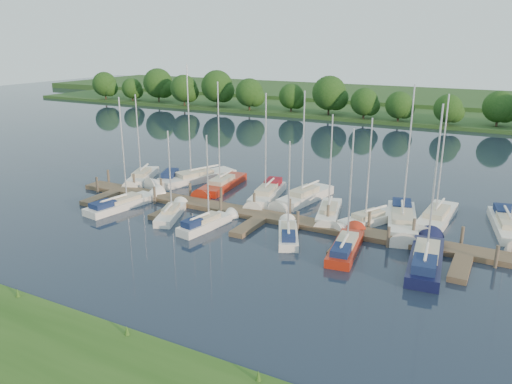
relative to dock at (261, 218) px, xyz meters
The scene contains 24 objects.
ground 7.31m from the dock, 90.00° to the right, with size 260.00×260.00×0.00m, color black.
near_bank 23.31m from the dock, 90.00° to the right, with size 90.00×10.00×0.50m, color #264D16.
dock is the anchor object (origin of this frame).
mooring_pilings 1.19m from the dock, 90.00° to the left, with size 38.24×2.84×2.00m.
far_shore 67.69m from the dock, 90.00° to the left, with size 180.00×30.00×0.60m, color #24451A.
distant_hill 92.69m from the dock, 90.00° to the left, with size 220.00×40.00×1.40m, color #315324.
treeline 55.10m from the dock, 93.09° to the left, with size 145.65×9.53×8.23m.
sailboat_n_0 17.64m from the dock, 164.14° to the left, with size 4.05×7.35×9.62m.
motorboat 14.95m from the dock, 157.96° to the left, with size 3.14×5.47×1.55m.
sailboat_n_2 13.81m from the dock, 149.24° to the left, with size 5.59×9.93×12.71m.
sailboat_n_3 10.07m from the dock, 141.36° to the left, with size 2.78×8.81×11.15m.
sailboat_n_4 5.92m from the dock, 112.20° to the left, with size 3.10×8.18×10.50m.
sailboat_n_5 6.51m from the dock, 79.74° to the left, with size 3.21×8.39×10.78m.
sailboat_n_6 5.88m from the dock, 37.03° to the left, with size 3.13×7.24×9.16m.
sailboat_n_7 8.81m from the dock, 22.61° to the left, with size 4.33×6.91×9.17m.
sailboat_n_8 11.60m from the dock, 22.63° to the left, with size 4.03×9.47×11.82m.
sailboat_n_9 14.53m from the dock, 26.07° to the left, with size 2.48×8.66×11.05m.
sailboat_n_10 19.78m from the dock, 20.91° to the left, with size 3.52×8.94×11.23m.
sailboat_s_0 12.92m from the dock, 167.67° to the right, with size 2.99×8.17×10.19m.
sailboat_s_1 7.75m from the dock, 158.12° to the right, with size 3.13×5.91×7.78m.
sailboat_s_2 4.83m from the dock, 130.11° to the right, with size 2.23×6.08×7.95m.
sailboat_s_3 4.42m from the dock, 34.63° to the right, with size 3.54×5.86×7.83m.
sailboat_s_4 8.76m from the dock, 18.24° to the right, with size 2.47×7.26×9.22m.
sailboat_s_5 14.01m from the dock, ahead, with size 2.88×8.84×11.28m.
Camera 1 is at (18.13, -27.66, 14.76)m, focal length 35.00 mm.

